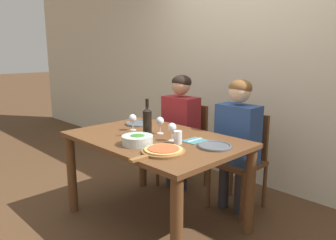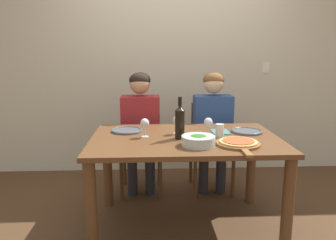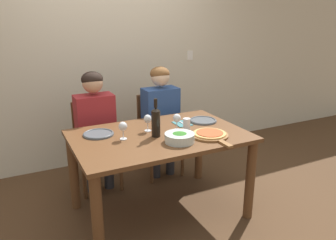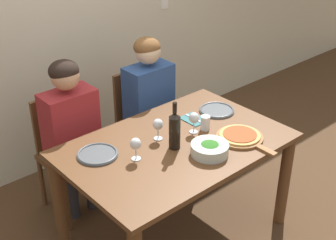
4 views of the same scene
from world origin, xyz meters
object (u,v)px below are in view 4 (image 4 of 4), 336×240
at_px(wine_bottle, 175,130).
at_px(wine_glass_right, 194,119).
at_px(dinner_plate_left, 98,154).
at_px(water_tumbler, 206,123).
at_px(dinner_plate_right, 217,110).
at_px(fork_on_napkin, 194,119).
at_px(chair_left, 68,149).
at_px(chair_right, 143,119).
at_px(wine_glass_left, 136,145).
at_px(broccoli_bowl, 210,149).
at_px(person_woman, 72,125).
at_px(pizza_on_board, 241,137).
at_px(person_man, 150,96).
at_px(wine_glass_centre, 158,125).

distance_m(wine_bottle, wine_glass_right, 0.24).
relative_size(dinner_plate_left, water_tumbler, 2.54).
relative_size(dinner_plate_right, fork_on_napkin, 1.46).
height_order(chair_left, wine_bottle, wine_bottle).
distance_m(chair_right, wine_glass_left, 1.10).
distance_m(chair_left, dinner_plate_left, 0.67).
distance_m(wine_glass_right, water_tumbler, 0.11).
xyz_separation_m(wine_glass_left, water_tumbler, (0.59, -0.02, -0.05)).
xyz_separation_m(chair_right, broccoli_bowl, (-0.28, -1.05, 0.31)).
bearing_deg(wine_bottle, wine_glass_right, 14.89).
relative_size(chair_right, person_woman, 0.73).
distance_m(pizza_on_board, wine_glass_right, 0.34).
bearing_deg(person_man, water_tumbler, -96.29).
height_order(broccoli_bowl, fork_on_napkin, broccoli_bowl).
distance_m(dinner_plate_left, wine_glass_right, 0.69).
xyz_separation_m(chair_right, wine_glass_right, (-0.17, -0.78, 0.38)).
height_order(person_man, wine_glass_left, person_man).
distance_m(chair_right, pizza_on_board, 1.09).
bearing_deg(wine_glass_right, pizza_on_board, -56.81).
bearing_deg(person_man, wine_glass_right, -103.75).
height_order(pizza_on_board, fork_on_napkin, pizza_on_board).
height_order(broccoli_bowl, wine_glass_left, wine_glass_left).
height_order(person_man, broccoli_bowl, person_man).
height_order(wine_glass_centre, fork_on_napkin, wine_glass_centre).
height_order(chair_left, fork_on_napkin, chair_left).
xyz_separation_m(wine_bottle, water_tumbler, (0.32, 0.04, -0.08)).
height_order(wine_bottle, wine_glass_left, wine_bottle).
bearing_deg(dinner_plate_right, wine_glass_centre, -178.16).
relative_size(person_woman, wine_glass_right, 8.19).
bearing_deg(dinner_plate_right, wine_bottle, -163.42).
bearing_deg(chair_right, chair_left, 180.00).
bearing_deg(chair_left, pizza_on_board, -54.96).
bearing_deg(person_woman, dinner_plate_left, -101.60).
xyz_separation_m(person_man, wine_glass_right, (-0.17, -0.67, 0.13)).
bearing_deg(chair_left, person_man, -8.46).
xyz_separation_m(chair_right, wine_glass_centre, (-0.41, -0.69, 0.38)).
height_order(dinner_plate_right, fork_on_napkin, dinner_plate_right).
bearing_deg(wine_glass_centre, fork_on_napkin, 5.93).
relative_size(chair_right, wine_glass_right, 5.98).
bearing_deg(person_man, chair_left, 171.54).
height_order(person_man, fork_on_napkin, person_man).
xyz_separation_m(chair_left, dinner_plate_right, (0.91, -0.67, 0.28)).
distance_m(person_woman, wine_glass_centre, 0.68).
bearing_deg(wine_bottle, fork_on_napkin, 28.04).
height_order(wine_glass_left, water_tumbler, wine_glass_left).
bearing_deg(chair_right, pizza_on_board, -89.35).
distance_m(chair_left, broccoli_bowl, 1.18).
xyz_separation_m(person_man, wine_glass_left, (-0.67, -0.68, 0.13)).
bearing_deg(dinner_plate_left, wine_glass_right, -15.99).
height_order(wine_bottle, broccoli_bowl, wine_bottle).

